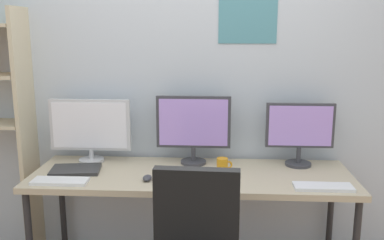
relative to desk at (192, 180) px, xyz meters
The scene contains 11 objects.
wall_back 0.74m from the desk, 89.94° to the left, with size 4.51×0.11×2.60m.
desk is the anchor object (origin of this frame).
monitor_left 0.82m from the desk, 163.91° to the left, with size 0.58×0.18×0.45m.
monitor_center 0.39m from the desk, 90.00° to the left, with size 0.52×0.18×0.48m.
monitor_right 0.82m from the desk, 16.09° to the left, with size 0.47×0.18×0.44m.
keyboard_left 0.84m from the desk, 164.07° to the right, with size 0.34×0.13×0.02m, color silver.
keyboard_center 0.24m from the desk, 90.00° to the right, with size 0.34×0.13×0.02m, color #38383D.
keyboard_right 0.84m from the desk, 15.93° to the right, with size 0.35×0.13×0.02m, color silver.
computer_mouse 0.32m from the desk, 150.04° to the right, with size 0.06×0.10×0.03m, color #38383D.
laptop_closed 0.78m from the desk, behind, with size 0.32×0.22×0.02m, color #2D2D2D.
coffee_mug 0.23m from the desk, 14.49° to the left, with size 0.11×0.08×0.09m.
Camera 1 is at (0.17, -2.09, 1.68)m, focal length 39.98 mm.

